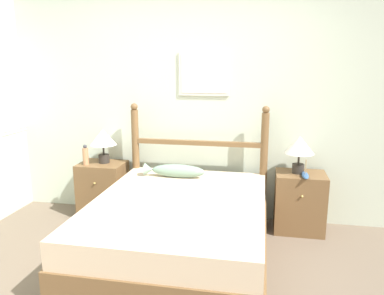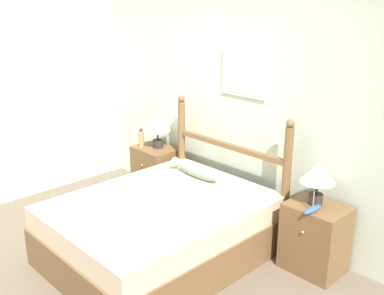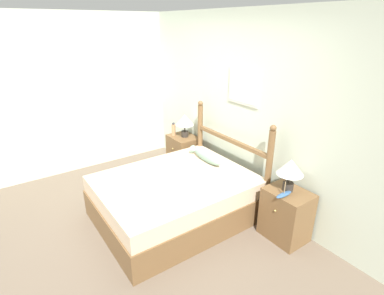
{
  "view_description": "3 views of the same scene",
  "coord_description": "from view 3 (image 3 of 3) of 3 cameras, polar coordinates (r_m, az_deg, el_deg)",
  "views": [
    {
      "loc": [
        0.73,
        -2.32,
        1.7
      ],
      "look_at": [
        0.09,
        1.03,
        0.94
      ],
      "focal_mm": 35.0,
      "sensor_mm": 36.0,
      "label": 1
    },
    {
      "loc": [
        2.89,
        -1.69,
        2.29
      ],
      "look_at": [
        0.03,
        1.06,
        0.97
      ],
      "focal_mm": 42.0,
      "sensor_mm": 36.0,
      "label": 2
    },
    {
      "loc": [
        2.89,
        -1.09,
        2.37
      ],
      "look_at": [
        0.03,
        0.91,
        0.91
      ],
      "focal_mm": 28.0,
      "sensor_mm": 36.0,
      "label": 3
    }
  ],
  "objects": [
    {
      "name": "nightstand_left",
      "position": [
        5.12,
        -1.67,
        -1.11
      ],
      "size": [
        0.5,
        0.42,
        0.62
      ],
      "color": "brown",
      "rests_on": "ground_plane"
    },
    {
      "name": "wall_left",
      "position": [
        5.26,
        -22.23,
        9.02
      ],
      "size": [
        0.08,
        6.4,
        2.55
      ],
      "color": "beige",
      "rests_on": "ground_plane"
    },
    {
      "name": "table_lamp_left",
      "position": [
        4.91,
        -1.4,
        5.1
      ],
      "size": [
        0.3,
        0.3,
        0.38
      ],
      "color": "#2D2823",
      "rests_on": "nightstand_left"
    },
    {
      "name": "bed",
      "position": [
        3.92,
        -3.21,
        -9.56
      ],
      "size": [
        1.49,
        1.91,
        0.57
      ],
      "color": "brown",
      "rests_on": "ground_plane"
    },
    {
      "name": "table_lamp_right",
      "position": [
        3.47,
        18.24,
        -3.83
      ],
      "size": [
        0.3,
        0.3,
        0.38
      ],
      "color": "#2D2823",
      "rests_on": "nightstand_right"
    },
    {
      "name": "headboard",
      "position": [
        4.22,
        7.23,
        -0.98
      ],
      "size": [
        1.49,
        0.08,
        1.29
      ],
      "color": "brown",
      "rests_on": "ground_plane"
    },
    {
      "name": "ground_plane",
      "position": [
        3.89,
        -11.78,
        -15.37
      ],
      "size": [
        16.0,
        16.0,
        0.0
      ],
      "primitive_type": "plane",
      "color": "brown"
    },
    {
      "name": "nightstand_right",
      "position": [
        3.73,
        17.46,
        -12.1
      ],
      "size": [
        0.5,
        0.42,
        0.62
      ],
      "color": "brown",
      "rests_on": "ground_plane"
    },
    {
      "name": "wall_back",
      "position": [
        4.19,
        9.02,
        7.25
      ],
      "size": [
        6.4,
        0.08,
        2.55
      ],
      "color": "beige",
      "rests_on": "ground_plane"
    },
    {
      "name": "model_boat",
      "position": [
        3.46,
        17.1,
        -8.53
      ],
      "size": [
        0.07,
        0.24,
        0.18
      ],
      "color": "#335684",
      "rests_on": "nightstand_right"
    },
    {
      "name": "fish_pillow",
      "position": [
        4.21,
        2.57,
        -1.68
      ],
      "size": [
        0.63,
        0.12,
        0.14
      ],
      "color": "gray",
      "rests_on": "bed"
    },
    {
      "name": "bottle",
      "position": [
        5.03,
        -3.54,
        3.46
      ],
      "size": [
        0.07,
        0.07,
        0.23
      ],
      "color": "tan",
      "rests_on": "nightstand_left"
    }
  ]
}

